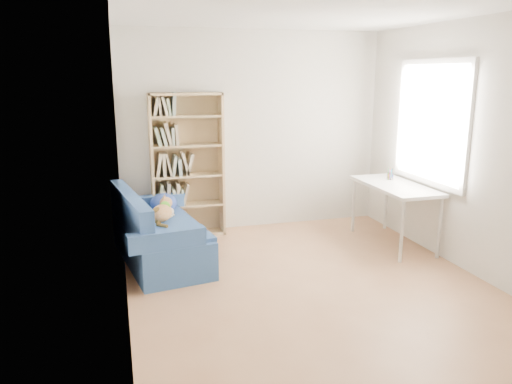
% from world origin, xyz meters
% --- Properties ---
extents(ground, '(4.00, 4.00, 0.00)m').
position_xyz_m(ground, '(0.00, 0.00, 0.00)').
color(ground, '#9B6946').
rests_on(ground, ground).
extents(room_shell, '(3.54, 4.04, 2.62)m').
position_xyz_m(room_shell, '(0.10, 0.03, 1.64)').
color(room_shell, silver).
rests_on(room_shell, ground).
extents(sofa, '(1.02, 1.73, 0.79)m').
position_xyz_m(sofa, '(-1.38, 1.02, 0.30)').
color(sofa, navy).
rests_on(sofa, ground).
extents(bookshelf, '(0.91, 0.28, 1.82)m').
position_xyz_m(bookshelf, '(-0.91, 1.84, 0.84)').
color(bookshelf, tan).
rests_on(bookshelf, ground).
extents(desk, '(0.58, 1.26, 0.75)m').
position_xyz_m(desk, '(1.44, 0.81, 0.68)').
color(desk, white).
rests_on(desk, ground).
extents(pen_cup, '(0.08, 0.08, 0.15)m').
position_xyz_m(pen_cup, '(1.52, 1.07, 0.81)').
color(pen_cup, white).
rests_on(pen_cup, desk).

